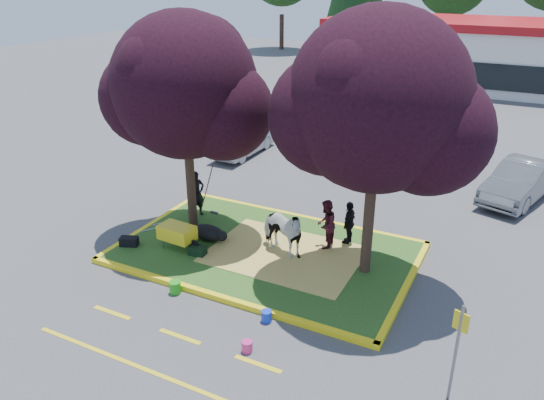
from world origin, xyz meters
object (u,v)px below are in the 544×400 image
at_px(bucket_blue, 267,316).
at_px(cow, 281,231).
at_px(sign_post, 457,344).
at_px(calf, 208,233).
at_px(car_black, 211,123).
at_px(bucket_pink, 247,346).
at_px(wheelbarrow, 177,233).
at_px(bucket_green, 175,287).
at_px(car_silver, 243,141).
at_px(handler, 197,194).

bearing_deg(bucket_blue, cow, 109.43).
relative_size(cow, sign_post, 0.80).
bearing_deg(calf, cow, 6.90).
bearing_deg(car_black, cow, -52.30).
relative_size(sign_post, car_black, 0.53).
height_order(sign_post, bucket_pink, sign_post).
relative_size(wheelbarrow, bucket_pink, 7.24).
relative_size(bucket_green, bucket_blue, 1.16).
bearing_deg(car_silver, calf, 113.02).
bearing_deg(handler, calf, -110.45).
bearing_deg(calf, bucket_green, -73.50).
xyz_separation_m(wheelbarrow, bucket_pink, (3.92, -2.90, -0.51)).
height_order(sign_post, bucket_blue, sign_post).
bearing_deg(bucket_pink, handler, 133.03).
distance_m(bucket_green, car_black, 13.59).
distance_m(handler, bucket_blue, 6.03).
relative_size(cow, handler, 1.12).
relative_size(wheelbarrow, car_silver, 0.50).
height_order(handler, car_silver, handler).
height_order(bucket_green, bucket_pink, bucket_green).
xyz_separation_m(cow, handler, (-3.58, 1.08, 0.04)).
relative_size(handler, car_black, 0.37).
bearing_deg(car_black, wheelbarrow, -66.35).
bearing_deg(cow, bucket_green, 168.84).
distance_m(calf, handler, 1.87).
xyz_separation_m(calf, wheelbarrow, (-0.50, -0.83, 0.25)).
height_order(bucket_blue, car_silver, car_silver).
distance_m(bucket_blue, car_black, 15.04).
distance_m(sign_post, car_silver, 15.39).
height_order(calf, sign_post, sign_post).
height_order(cow, bucket_pink, cow).
bearing_deg(bucket_green, wheelbarrow, 123.77).
bearing_deg(bucket_pink, wheelbarrow, 143.55).
bearing_deg(cow, car_black, 61.53).
bearing_deg(bucket_pink, calf, 132.59).
xyz_separation_m(bucket_green, bucket_blue, (2.63, 0.00, -0.02)).
xyz_separation_m(cow, bucket_green, (-1.65, -2.79, -0.71)).
relative_size(calf, wheelbarrow, 0.57).
distance_m(bucket_pink, car_silver, 13.30).
height_order(handler, car_black, handler).
distance_m(wheelbarrow, bucket_blue, 4.22).
xyz_separation_m(bucket_pink, car_black, (-9.33, 13.02, 0.57)).
xyz_separation_m(calf, sign_post, (7.56, -3.17, 0.92)).
xyz_separation_m(cow, car_silver, (-5.56, 7.57, -0.25)).
bearing_deg(cow, handler, 92.58).
bearing_deg(wheelbarrow, car_black, 121.77).
bearing_deg(sign_post, bucket_green, -163.88).
bearing_deg(calf, sign_post, -20.94).
bearing_deg(sign_post, car_silver, 155.61).
distance_m(handler, wheelbarrow, 2.26).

